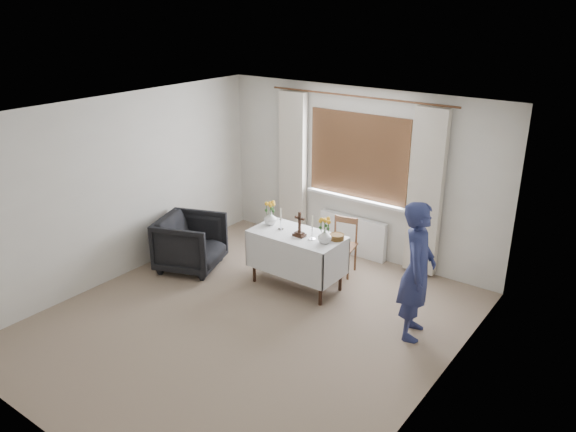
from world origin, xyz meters
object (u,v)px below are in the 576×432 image
object	(u,v)px
armchair	(191,243)
flower_vase_left	(270,218)
wooden_cross	(300,224)
flower_vase_right	(325,236)
wooden_chair	(342,247)
person	(417,271)
altar_table	(297,260)

from	to	relation	value
armchair	flower_vase_left	bearing A→B (deg)	-85.03
wooden_cross	flower_vase_right	bearing A→B (deg)	4.48
flower_vase_left	armchair	bearing A→B (deg)	-154.54
wooden_chair	flower_vase_right	world-z (taller)	flower_vase_right
wooden_chair	armchair	distance (m)	2.14
armchair	person	bearing A→B (deg)	-105.44
armchair	person	world-z (taller)	person
altar_table	wooden_cross	bearing A→B (deg)	-30.36
wooden_cross	flower_vase_left	bearing A→B (deg)	172.77
wooden_chair	person	distance (m)	1.75
armchair	flower_vase_right	distance (m)	2.08
flower_vase_right	altar_table	bearing A→B (deg)	176.20
armchair	wooden_cross	bearing A→B (deg)	-96.30
wooden_chair	wooden_cross	xyz separation A→B (m)	(-0.21, -0.73, 0.53)
flower_vase_right	wooden_chair	bearing A→B (deg)	103.28
wooden_cross	flower_vase_right	world-z (taller)	wooden_cross
wooden_cross	person	bearing A→B (deg)	-1.22
altar_table	person	world-z (taller)	person
person	flower_vase_left	distance (m)	2.25
altar_table	wooden_cross	world-z (taller)	wooden_cross
wooden_chair	flower_vase_right	bearing A→B (deg)	-88.52
altar_table	armchair	xyz separation A→B (m)	(-1.54, -0.45, 0.01)
altar_table	wooden_cross	xyz separation A→B (m)	(0.07, -0.04, 0.55)
wooden_chair	wooden_cross	bearing A→B (deg)	-117.48
flower_vase_left	wooden_chair	bearing A→B (deg)	40.07
wooden_chair	flower_vase_left	world-z (taller)	flower_vase_left
altar_table	person	xyz separation A→B (m)	(1.75, -0.16, 0.43)
wooden_chair	flower_vase_left	distance (m)	1.09
wooden_chair	person	bearing A→B (deg)	-41.68
armchair	person	xyz separation A→B (m)	(3.29, 0.29, 0.42)
armchair	wooden_cross	world-z (taller)	wooden_cross
altar_table	wooden_chair	xyz separation A→B (m)	(0.28, 0.69, 0.02)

